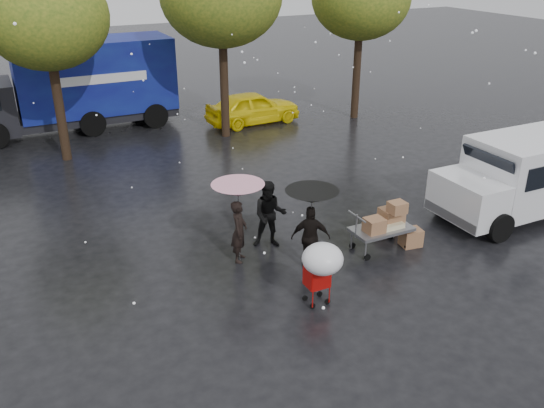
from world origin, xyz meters
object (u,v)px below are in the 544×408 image
shopping_cart (322,262)px  blue_truck (75,86)px  person_black (311,237)px  vendor_cart (385,222)px  yellow_taxi (253,108)px  white_van (526,174)px  person_pink (239,231)px

shopping_cart → blue_truck: 15.32m
person_black → vendor_cart: bearing=-153.2°
vendor_cart → yellow_taxi: (1.64, 11.31, -0.05)m
person_black → white_van: white_van is taller
person_pink → blue_truck: size_ratio=0.18×
shopping_cart → vendor_cart: bearing=28.7°
person_black → yellow_taxi: bearing=-80.1°
shopping_cart → white_van: size_ratio=0.30×
shopping_cart → person_pink: bearing=106.3°
white_van → shopping_cart: bearing=-168.8°
person_pink → white_van: size_ratio=0.31×
person_pink → vendor_cart: 3.56m
person_pink → shopping_cart: bearing=-130.0°
person_pink → white_van: bearing=-63.7°
white_van → blue_truck: blue_truck is taller
person_black → white_van: bearing=-152.5°
white_van → blue_truck: bearing=125.3°
person_pink → person_black: size_ratio=1.00×
shopping_cart → yellow_taxi: 13.49m
vendor_cart → blue_truck: 14.59m
person_black → yellow_taxi: (3.70, 11.26, -0.09)m
person_pink → white_van: white_van is taller
vendor_cart → person_black: bearing=178.7°
blue_truck → yellow_taxi: blue_truck is taller
person_pink → blue_truck: bearing=41.0°
vendor_cart → white_van: bearing=-0.2°
shopping_cart → blue_truck: blue_truck is taller
person_pink → blue_truck: blue_truck is taller
person_pink → blue_truck: (-1.60, 12.62, 0.99)m
person_pink → person_black: (1.35, -1.00, -0.00)m
person_pink → yellow_taxi: 11.44m
person_black → yellow_taxi: 11.85m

